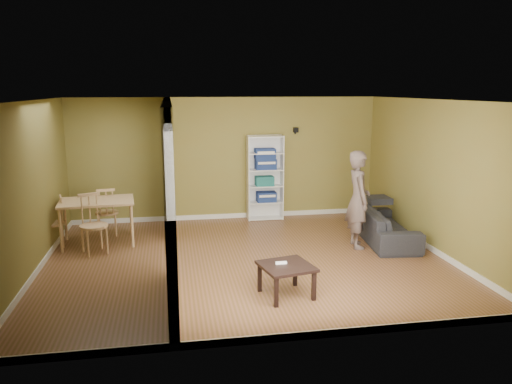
# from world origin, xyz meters

# --- Properties ---
(room_shell) EXTENTS (6.50, 6.50, 6.50)m
(room_shell) POSITION_xyz_m (0.00, 0.00, 1.30)
(room_shell) COLOR brown
(room_shell) RESTS_ON ground
(partition) EXTENTS (0.22, 5.50, 2.60)m
(partition) POSITION_xyz_m (-1.20, 0.00, 1.30)
(partition) COLOR olive
(partition) RESTS_ON ground
(wall_speaker) EXTENTS (0.10, 0.10, 0.10)m
(wall_speaker) POSITION_xyz_m (1.50, 2.69, 1.90)
(wall_speaker) COLOR black
(wall_speaker) RESTS_ON room_shell
(sofa) EXTENTS (2.08, 1.08, 0.76)m
(sofa) POSITION_xyz_m (2.70, 0.63, 0.38)
(sofa) COLOR #323233
(sofa) RESTS_ON ground
(person) EXTENTS (0.78, 0.64, 2.03)m
(person) POSITION_xyz_m (2.06, 0.38, 1.01)
(person) COLOR slate
(person) RESTS_ON ground
(bookshelf) EXTENTS (0.76, 0.33, 1.81)m
(bookshelf) POSITION_xyz_m (0.80, 2.60, 0.90)
(bookshelf) COLOR white
(bookshelf) RESTS_ON ground
(paper_box_navy_a) EXTENTS (0.41, 0.27, 0.21)m
(paper_box_navy_a) POSITION_xyz_m (0.83, 2.56, 0.49)
(paper_box_navy_a) COLOR navy
(paper_box_navy_a) RESTS_ON bookshelf
(paper_box_teal) EXTENTS (0.39, 0.25, 0.20)m
(paper_box_teal) POSITION_xyz_m (0.79, 2.56, 0.84)
(paper_box_teal) COLOR teal
(paper_box_teal) RESTS_ON bookshelf
(paper_box_navy_b) EXTENTS (0.44, 0.28, 0.22)m
(paper_box_navy_b) POSITION_xyz_m (0.81, 2.56, 1.20)
(paper_box_navy_b) COLOR navy
(paper_box_navy_b) RESTS_ON bookshelf
(paper_box_navy_c) EXTENTS (0.43, 0.28, 0.22)m
(paper_box_navy_c) POSITION_xyz_m (0.80, 2.56, 1.42)
(paper_box_navy_c) COLOR navy
(paper_box_navy_c) RESTS_ON bookshelf
(coffee_table) EXTENTS (0.66, 0.66, 0.44)m
(coffee_table) POSITION_xyz_m (0.32, -1.52, 0.37)
(coffee_table) COLOR black
(coffee_table) RESTS_ON ground
(game_controller) EXTENTS (0.16, 0.04, 0.03)m
(game_controller) POSITION_xyz_m (0.26, -1.46, 0.46)
(game_controller) COLOR white
(game_controller) RESTS_ON coffee_table
(dining_table) EXTENTS (1.29, 0.86, 0.81)m
(dining_table) POSITION_xyz_m (-2.51, 1.35, 0.73)
(dining_table) COLOR #E7B887
(dining_table) RESTS_ON ground
(chair_left) EXTENTS (0.52, 0.52, 0.92)m
(chair_left) POSITION_xyz_m (-3.27, 1.27, 0.46)
(chair_left) COLOR tan
(chair_left) RESTS_ON ground
(chair_near) EXTENTS (0.62, 0.62, 1.03)m
(chair_near) POSITION_xyz_m (-2.50, 0.79, 0.51)
(chair_near) COLOR tan
(chair_near) RESTS_ON ground
(chair_far) EXTENTS (0.49, 0.49, 0.94)m
(chair_far) POSITION_xyz_m (-2.41, 1.88, 0.47)
(chair_far) COLOR #CDB289
(chair_far) RESTS_ON ground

